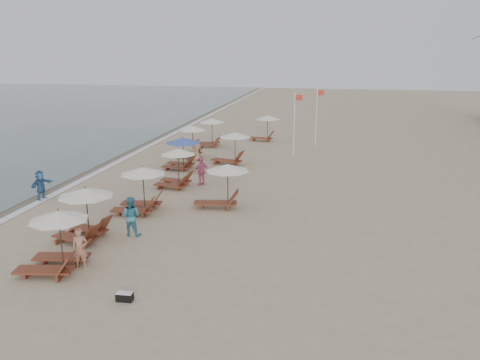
% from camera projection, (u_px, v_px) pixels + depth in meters
% --- Properties ---
extents(ground, '(160.00, 160.00, 0.00)m').
position_uv_depth(ground, '(234.00, 239.00, 20.46)').
color(ground, tan).
rests_on(ground, ground).
extents(wet_sand_band, '(3.20, 140.00, 0.01)m').
position_uv_depth(wet_sand_band, '(84.00, 169.00, 32.31)').
color(wet_sand_band, '#6B5E4C').
rests_on(wet_sand_band, ground).
extents(foam_line, '(0.50, 140.00, 0.02)m').
position_uv_depth(foam_line, '(102.00, 170.00, 32.06)').
color(foam_line, white).
rests_on(foam_line, ground).
extents(lounger_station_0, '(2.62, 2.26, 2.32)m').
position_uv_depth(lounger_station_0, '(55.00, 244.00, 17.34)').
color(lounger_station_0, brown).
rests_on(lounger_station_0, ground).
extents(lounger_station_1, '(2.65, 2.32, 2.27)m').
position_uv_depth(lounger_station_1, '(83.00, 213.00, 20.20)').
color(lounger_station_1, brown).
rests_on(lounger_station_1, ground).
extents(lounger_station_2, '(2.64, 2.23, 2.30)m').
position_uv_depth(lounger_station_2, '(139.00, 190.00, 23.62)').
color(lounger_station_2, brown).
rests_on(lounger_station_2, ground).
extents(lounger_station_3, '(2.42, 2.03, 2.30)m').
position_uv_depth(lounger_station_3, '(175.00, 169.00, 27.90)').
color(lounger_station_3, brown).
rests_on(lounger_station_3, ground).
extents(lounger_station_4, '(2.58, 2.34, 2.12)m').
position_uv_depth(lounger_station_4, '(180.00, 152.00, 32.12)').
color(lounger_station_4, brown).
rests_on(lounger_station_4, ground).
extents(lounger_station_5, '(2.43, 2.13, 2.36)m').
position_uv_depth(lounger_station_5, '(190.00, 142.00, 35.62)').
color(lounger_station_5, brown).
rests_on(lounger_station_5, ground).
extents(lounger_station_6, '(2.40, 2.12, 2.34)m').
position_uv_depth(lounger_station_6, '(210.00, 132.00, 39.42)').
color(lounger_station_6, brown).
rests_on(lounger_station_6, ground).
extents(inland_station_0, '(2.89, 2.24, 2.22)m').
position_uv_depth(inland_station_0, '(221.00, 183.00, 24.25)').
color(inland_station_0, brown).
rests_on(inland_station_0, ground).
extents(inland_station_1, '(2.88, 2.24, 2.22)m').
position_uv_depth(inland_station_1, '(231.00, 146.00, 33.44)').
color(inland_station_1, brown).
rests_on(inland_station_1, ground).
extents(inland_station_2, '(2.76, 2.24, 2.22)m').
position_uv_depth(inland_station_2, '(265.00, 126.00, 41.80)').
color(inland_station_2, brown).
rests_on(inland_station_2, ground).
extents(beachgoer_near, '(0.67, 0.56, 1.58)m').
position_uv_depth(beachgoer_near, '(80.00, 249.00, 17.54)').
color(beachgoer_near, '#A7705A').
rests_on(beachgoer_near, ground).
extents(beachgoer_mid_a, '(0.86, 0.68, 1.75)m').
position_uv_depth(beachgoer_mid_a, '(131.00, 216.00, 20.71)').
color(beachgoer_mid_a, teal).
rests_on(beachgoer_mid_a, ground).
extents(beachgoer_far_a, '(0.94, 1.03, 1.69)m').
position_uv_depth(beachgoer_far_a, '(201.00, 171.00, 28.35)').
color(beachgoer_far_a, '#C54E77').
rests_on(beachgoer_far_a, ground).
extents(beachgoer_far_b, '(0.94, 1.00, 1.72)m').
position_uv_depth(beachgoer_far_b, '(196.00, 149.00, 34.53)').
color(beachgoer_far_b, tan).
rests_on(beachgoer_far_b, ground).
extents(waterline_walker, '(0.77, 1.56, 1.61)m').
position_uv_depth(waterline_walker, '(41.00, 185.00, 25.63)').
color(waterline_walker, '#2E5B8B').
rests_on(waterline_walker, ground).
extents(duffel_bag, '(0.55, 0.30, 0.30)m').
position_uv_depth(duffel_bag, '(125.00, 297.00, 15.45)').
color(duffel_bag, black).
rests_on(duffel_bag, ground).
extents(flag_pole_near, '(0.59, 0.08, 4.80)m').
position_uv_depth(flag_pole_near, '(295.00, 122.00, 35.29)').
color(flag_pole_near, silver).
rests_on(flag_pole_near, ground).
extents(flag_pole_far, '(0.60, 0.08, 4.75)m').
position_uv_depth(flag_pole_far, '(317.00, 114.00, 39.48)').
color(flag_pole_far, silver).
rests_on(flag_pole_far, ground).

